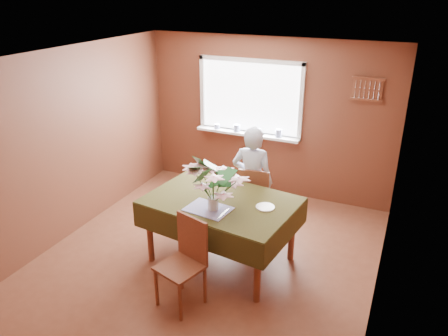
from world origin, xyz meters
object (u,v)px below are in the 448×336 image
at_px(seated_woman, 252,181).
at_px(flower_bouquet, 213,182).
at_px(dining_table, 221,208).
at_px(chair_near, 185,258).
at_px(chair_far, 255,197).

xyz_separation_m(seated_woman, flower_bouquet, (-0.08, -1.05, 0.42)).
bearing_deg(flower_bouquet, seated_woman, 85.45).
distance_m(dining_table, chair_near, 0.87).
relative_size(chair_far, seated_woman, 0.63).
bearing_deg(flower_bouquet, chair_near, -94.54).
bearing_deg(seated_woman, dining_table, 78.86).
distance_m(chair_far, flower_bouquet, 1.26).
bearing_deg(dining_table, chair_far, 87.74).
xyz_separation_m(dining_table, seated_woman, (0.10, 0.79, 0.03)).
relative_size(chair_far, chair_near, 0.98).
height_order(dining_table, chair_near, chair_near).
relative_size(seated_woman, flower_bouquet, 2.46).
bearing_deg(flower_bouquet, dining_table, 94.12).
bearing_deg(dining_table, flower_bouquet, -78.59).
height_order(dining_table, seated_woman, seated_woman).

